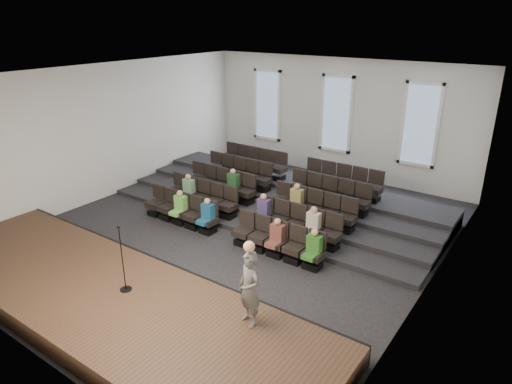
{
  "coord_description": "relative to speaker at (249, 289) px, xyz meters",
  "views": [
    {
      "loc": [
        8.24,
        -10.57,
        6.6
      ],
      "look_at": [
        0.42,
        0.5,
        1.32
      ],
      "focal_mm": 32.0,
      "sensor_mm": 36.0,
      "label": 1
    }
  ],
  "objects": [
    {
      "name": "mic_stand",
      "position": [
        -3.14,
        -0.69,
        -0.33
      ],
      "size": [
        0.28,
        0.28,
        1.69
      ],
      "color": "black",
      "rests_on": "stage"
    },
    {
      "name": "windows",
      "position": [
        -3.51,
        11.05,
        1.36
      ],
      "size": [
        8.44,
        0.1,
        3.24
      ],
      "color": "white",
      "rests_on": "wall_back"
    },
    {
      "name": "wall_left",
      "position": [
        -9.53,
        4.1,
        1.16
      ],
      "size": [
        0.04,
        14.0,
        5.0
      ],
      "primitive_type": "cube",
      "color": "silver",
      "rests_on": "ground"
    },
    {
      "name": "wall_front",
      "position": [
        -3.51,
        -2.92,
        1.16
      ],
      "size": [
        12.0,
        0.04,
        5.0
      ],
      "primitive_type": "cube",
      "color": "silver",
      "rests_on": "ground"
    },
    {
      "name": "stage",
      "position": [
        -3.51,
        -1.0,
        -1.09
      ],
      "size": [
        11.8,
        3.6,
        0.5
      ],
      "primitive_type": "cube",
      "color": "#3D2C1A",
      "rests_on": "ground"
    },
    {
      "name": "audience",
      "position": [
        -3.16,
        4.32,
        -0.54
      ],
      "size": [
        6.05,
        2.64,
        1.1
      ],
      "color": "#6CBE4C",
      "rests_on": "seating_rows"
    },
    {
      "name": "stage_lip",
      "position": [
        -3.51,
        0.77,
        -1.09
      ],
      "size": [
        11.8,
        0.06,
        0.52
      ],
      "primitive_type": "cube",
      "color": "black",
      "rests_on": "ground"
    },
    {
      "name": "ceiling",
      "position": [
        -3.51,
        4.1,
        3.67
      ],
      "size": [
        12.0,
        14.0,
        0.02
      ],
      "primitive_type": "cube",
      "color": "white",
      "rests_on": "ground"
    },
    {
      "name": "speaker",
      "position": [
        0.0,
        0.0,
        0.0
      ],
      "size": [
        0.71,
        0.58,
        1.67
      ],
      "primitive_type": "imported",
      "rotation": [
        0.0,
        0.0,
        -0.35
      ],
      "color": "#53514F",
      "rests_on": "stage"
    },
    {
      "name": "wall_right",
      "position": [
        2.51,
        4.1,
        1.16
      ],
      "size": [
        0.04,
        14.0,
        5.0
      ],
      "primitive_type": "cube",
      "color": "silver",
      "rests_on": "ground"
    },
    {
      "name": "ground",
      "position": [
        -3.51,
        4.1,
        -1.34
      ],
      "size": [
        14.0,
        14.0,
        0.0
      ],
      "primitive_type": "plane",
      "color": "black",
      "rests_on": "ground"
    },
    {
      "name": "risers",
      "position": [
        -3.51,
        7.27,
        -1.14
      ],
      "size": [
        11.8,
        4.8,
        0.6
      ],
      "color": "black",
      "rests_on": "ground"
    },
    {
      "name": "wall_back",
      "position": [
        -3.51,
        11.12,
        1.16
      ],
      "size": [
        12.0,
        0.04,
        5.0
      ],
      "primitive_type": "cube",
      "color": "silver",
      "rests_on": "ground"
    },
    {
      "name": "seating_rows",
      "position": [
        -3.51,
        5.64,
        -0.65
      ],
      "size": [
        6.8,
        4.7,
        1.67
      ],
      "color": "black",
      "rests_on": "ground"
    }
  ]
}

